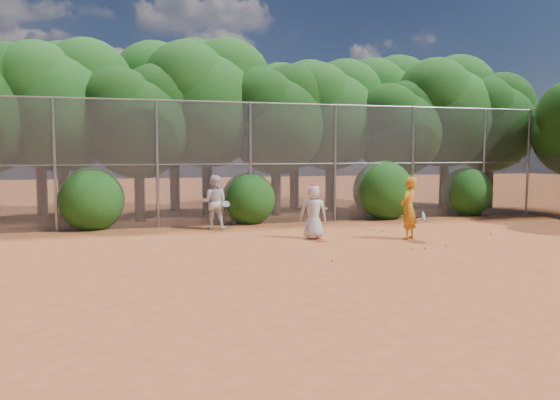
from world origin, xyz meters
name	(u,v)px	position (x,y,z in m)	size (l,w,h in m)	color
ground	(351,255)	(0.00, 0.00, 0.00)	(80.00, 80.00, 0.00)	#AB5026
fence_back	(276,162)	(-0.12, 6.00, 2.05)	(20.05, 0.09, 4.03)	gray
tree_1	(63,100)	(-6.94, 8.54, 4.16)	(4.64, 4.03, 6.35)	black
tree_2	(139,117)	(-4.45, 7.83, 3.58)	(3.99, 3.47, 5.47)	black
tree_3	(208,98)	(-1.94, 8.84, 4.40)	(4.89, 4.26, 6.70)	black
tree_4	(277,115)	(0.55, 8.24, 3.76)	(4.19, 3.64, 5.73)	black
tree_5	(332,111)	(3.06, 9.04, 4.05)	(4.51, 3.92, 6.17)	black
tree_6	(399,125)	(5.55, 8.03, 3.47)	(3.86, 3.36, 5.29)	black
tree_7	(447,107)	(8.06, 8.64, 4.28)	(4.77, 4.14, 6.53)	black
tree_8	(491,118)	(10.05, 8.34, 3.82)	(4.25, 3.70, 5.82)	black
tree_9	(40,100)	(-7.94, 10.84, 4.34)	(4.83, 4.20, 6.62)	black
tree_10	(175,97)	(-2.93, 11.05, 4.63)	(5.15, 4.48, 7.06)	black
tree_11	(296,110)	(2.06, 10.64, 4.16)	(4.64, 4.03, 6.35)	black
tree_12	(385,106)	(6.56, 11.24, 4.51)	(5.02, 4.37, 6.88)	black
bush_0	(92,197)	(-6.00, 6.30, 1.00)	(2.00, 2.00, 2.00)	#164C13
bush_1	(248,196)	(-1.00, 6.30, 0.90)	(1.80, 1.80, 1.80)	#164C13
bush_2	(383,188)	(4.00, 6.30, 1.10)	(2.20, 2.20, 2.20)	#164C13
bush_3	(467,190)	(7.50, 6.30, 0.95)	(1.90, 1.90, 1.90)	#164C13
player_yellow	(409,208)	(2.43, 1.68, 0.86)	(0.88, 0.71, 1.72)	orange
player_teen	(313,211)	(-0.03, 2.53, 0.76)	(0.82, 0.63, 1.53)	silver
player_white	(214,202)	(-2.34, 5.22, 0.84)	(0.97, 0.86, 1.68)	white
ball_0	(412,248)	(1.71, 0.22, 0.03)	(0.07, 0.07, 0.07)	#BDD827
ball_1	(382,230)	(2.43, 3.23, 0.03)	(0.07, 0.07, 0.07)	#BDD827
ball_2	(446,245)	(2.81, 0.44, 0.03)	(0.07, 0.07, 0.07)	#BDD827
ball_3	(491,234)	(5.13, 1.72, 0.03)	(0.07, 0.07, 0.07)	#BDD827
ball_4	(333,260)	(-0.69, -0.57, 0.03)	(0.07, 0.07, 0.07)	#BDD827
ball_5	(375,229)	(2.34, 3.55, 0.03)	(0.07, 0.07, 0.07)	#BDD827
ball_6	(425,248)	(2.05, 0.21, 0.03)	(0.07, 0.07, 0.07)	#BDD827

